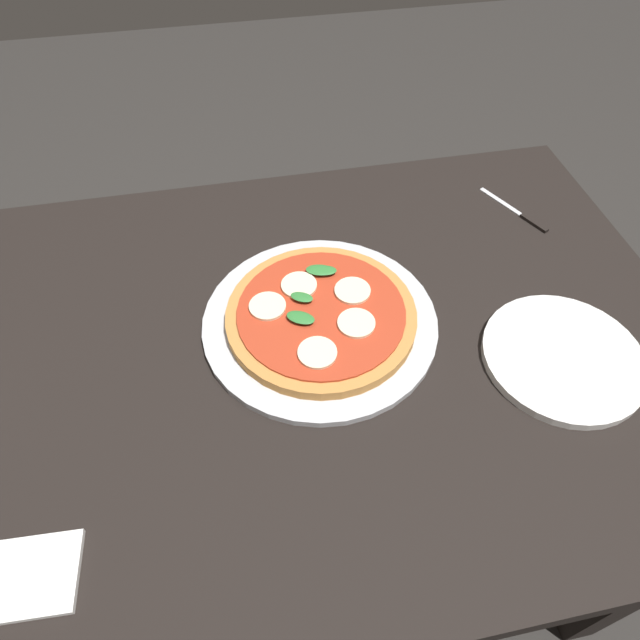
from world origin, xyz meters
TOP-DOWN VIEW (x-y plane):
  - ground_plane at (0.00, 0.00)m, footprint 6.00×6.00m
  - dining_table at (0.00, 0.00)m, footprint 1.28×0.85m
  - serving_tray at (-0.06, -0.03)m, footprint 0.36×0.36m
  - pizza at (-0.06, -0.03)m, footprint 0.29×0.29m
  - plate_white at (-0.40, 0.11)m, footprint 0.24×0.24m
  - napkin at (0.34, 0.27)m, footprint 0.13×0.10m
  - knife at (-0.48, -0.22)m, footprint 0.08×0.15m

SIDE VIEW (x-z plane):
  - ground_plane at x=0.00m, z-range 0.00..0.00m
  - dining_table at x=0.00m, z-range 0.25..0.96m
  - knife at x=-0.48m, z-range 0.71..0.71m
  - napkin at x=0.34m, z-range 0.71..0.71m
  - serving_tray at x=-0.06m, z-range 0.71..0.72m
  - plate_white at x=-0.40m, z-range 0.71..0.72m
  - pizza at x=-0.06m, z-range 0.71..0.75m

